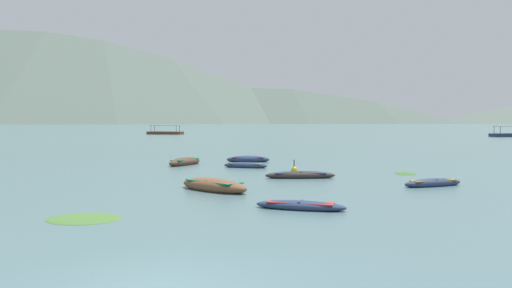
{
  "coord_description": "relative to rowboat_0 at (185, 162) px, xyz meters",
  "views": [
    {
      "loc": [
        2.11,
        -9.02,
        3.13
      ],
      "look_at": [
        0.13,
        47.69,
        0.67
      ],
      "focal_mm": 35.21,
      "sensor_mm": 36.0,
      "label": 1
    }
  ],
  "objects": [
    {
      "name": "mountain_3",
      "position": [
        612.85,
        1498.39,
        171.9
      ],
      "size": [
        1190.21,
        1190.21,
        344.23
      ],
      "primitive_type": "cone",
      "color": "slate",
      "rests_on": "ground"
    },
    {
      "name": "ferry_0",
      "position": [
        -21.61,
        92.78,
        0.24
      ],
      "size": [
        9.58,
        4.68,
        2.54
      ],
      "color": "brown",
      "rests_on": "ground"
    },
    {
      "name": "ferry_1",
      "position": [
        57.89,
        73.31,
        0.24
      ],
      "size": [
        9.36,
        4.44,
        2.54
      ],
      "color": "navy",
      "rests_on": "ground"
    },
    {
      "name": "rowboat_0",
      "position": [
        0.0,
        0.0,
        0.0
      ],
      "size": [
        2.47,
        4.03,
        0.68
      ],
      "color": "#4C3323",
      "rests_on": "ground"
    },
    {
      "name": "rowboat_6",
      "position": [
        8.03,
        -8.51,
        -0.06
      ],
      "size": [
        4.01,
        1.26,
        0.49
      ],
      "color": "#2D2826",
      "rests_on": "ground"
    },
    {
      "name": "mooring_buoy",
      "position": [
        7.85,
        -4.36,
        -0.12
      ],
      "size": [
        0.4,
        0.4,
        0.84
      ],
      "color": "yellow",
      "rests_on": "ground"
    },
    {
      "name": "weed_patch_1",
      "position": [
        0.4,
        -20.7,
        -0.21
      ],
      "size": [
        2.61,
        2.33,
        0.14
      ],
      "primitive_type": "ellipsoid",
      "rotation": [
        0.0,
        0.0,
        1.47
      ],
      "color": "#477033",
      "rests_on": "ground"
    },
    {
      "name": "rowboat_1",
      "position": [
        14.35,
        -11.85,
        -0.06
      ],
      "size": [
        3.41,
        2.12,
        0.47
      ],
      "color": "navy",
      "rests_on": "ground"
    },
    {
      "name": "rowboat_4",
      "position": [
        3.79,
        -13.78,
        0.01
      ],
      "size": [
        3.95,
        3.7,
        0.7
      ],
      "color": "brown",
      "rests_on": "ground"
    },
    {
      "name": "rowboat_2",
      "position": [
        4.52,
        2.86,
        -0.02
      ],
      "size": [
        3.39,
        1.11,
        0.62
      ],
      "color": "navy",
      "rests_on": "ground"
    },
    {
      "name": "weed_patch_2",
      "position": [
        14.55,
        -5.95,
        -0.21
      ],
      "size": [
        1.53,
        2.04,
        0.14
      ],
      "primitive_type": "ellipsoid",
      "rotation": [
        0.0,
        0.0,
        1.42
      ],
      "color": "#38662D",
      "rests_on": "ground"
    },
    {
      "name": "mountain_1",
      "position": [
        -558.88,
        1506.87,
        257.38
      ],
      "size": [
        1746.46,
        1746.46,
        515.18
      ],
      "primitive_type": "cone",
      "color": "#56665B",
      "rests_on": "ground"
    },
    {
      "name": "rowboat_3",
      "position": [
        4.59,
        -2.17,
        -0.06
      ],
      "size": [
        3.23,
        1.65,
        0.48
      ],
      "color": "navy",
      "rests_on": "ground"
    },
    {
      "name": "rowboat_7",
      "position": [
        7.5,
        -18.64,
        -0.09
      ],
      "size": [
        3.43,
        1.71,
        0.39
      ],
      "color": "navy",
      "rests_on": "ground"
    },
    {
      "name": "mountain_2",
      "position": [
        -112.07,
        1758.68,
        260.47
      ],
      "size": [
        1854.75,
        1854.75,
        521.37
      ],
      "primitive_type": "cone",
      "color": "#56665B",
      "rests_on": "ground"
    },
    {
      "name": "ground_plane",
      "position": [
        4.41,
        1472.42,
        -0.21
      ],
      "size": [
        6000.0,
        6000.0,
        0.0
      ],
      "primitive_type": "plane",
      "color": "slate"
    },
    {
      "name": "weed_patch_3",
      "position": [
        5.22,
        5.65,
        -0.21
      ],
      "size": [
        2.4,
        1.37,
        0.14
      ],
      "primitive_type": "ellipsoid",
      "rotation": [
        0.0,
        0.0,
        1.58
      ],
      "color": "#38662D",
      "rests_on": "ground"
    }
  ]
}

